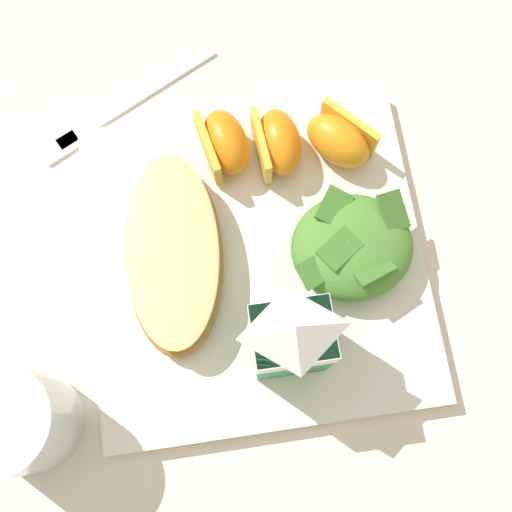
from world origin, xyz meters
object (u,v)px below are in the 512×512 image
at_px(white_plate, 256,262).
at_px(drinking_clear_cup, 17,421).
at_px(orange_wedge_middle, 277,143).
at_px(green_salad_pile, 352,247).
at_px(metal_fork, 114,110).
at_px(milk_carton, 291,338).
at_px(orange_wedge_rear, 224,143).
at_px(cheesy_pizza_bread, 174,253).
at_px(orange_wedge_front, 339,139).

bearing_deg(white_plate, drinking_clear_cup, 28.39).
relative_size(white_plate, orange_wedge_middle, 4.47).
xyz_separation_m(white_plate, drinking_clear_cup, (0.19, 0.11, 0.04)).
bearing_deg(green_salad_pile, orange_wedge_middle, -65.38).
xyz_separation_m(green_salad_pile, metal_fork, (0.19, -0.17, -0.03)).
bearing_deg(orange_wedge_middle, milk_carton, 84.09).
xyz_separation_m(orange_wedge_middle, drinking_clear_cup, (0.23, 0.20, 0.01)).
relative_size(green_salad_pile, metal_fork, 0.58).
bearing_deg(orange_wedge_rear, cheesy_pizza_bread, 59.49).
relative_size(white_plate, orange_wedge_rear, 4.24).
bearing_deg(metal_fork, milk_carton, 116.97).
bearing_deg(cheesy_pizza_bread, drinking_clear_cup, 41.76).
bearing_deg(milk_carton, metal_fork, -63.03).
xyz_separation_m(milk_carton, orange_wedge_middle, (-0.02, -0.17, -0.04)).
distance_m(orange_wedge_front, metal_fork, 0.21).
bearing_deg(metal_fork, green_salad_pile, 137.62).
relative_size(cheesy_pizza_bread, orange_wedge_middle, 2.78).
relative_size(white_plate, milk_carton, 2.55).
bearing_deg(cheesy_pizza_bread, metal_fork, -74.69).
bearing_deg(drinking_clear_cup, orange_wedge_rear, -131.58).
bearing_deg(orange_wedge_rear, metal_fork, -33.64).
relative_size(green_salad_pile, orange_wedge_front, 1.48).
bearing_deg(drinking_clear_cup, milk_carton, -172.39).
xyz_separation_m(cheesy_pizza_bread, orange_wedge_front, (-0.15, -0.08, 0.00)).
relative_size(orange_wedge_front, orange_wedge_rear, 1.04).
xyz_separation_m(white_plate, green_salad_pile, (-0.08, 0.01, 0.03)).
relative_size(orange_wedge_middle, orange_wedge_rear, 0.95).
bearing_deg(orange_wedge_middle, cheesy_pizza_bread, 40.48).
bearing_deg(green_salad_pile, orange_wedge_front, -94.03).
bearing_deg(orange_wedge_front, white_plate, 46.43).
bearing_deg(white_plate, orange_wedge_rear, -82.56).
distance_m(green_salad_pile, milk_carton, 0.10).
relative_size(orange_wedge_middle, drinking_clear_cup, 0.71).
distance_m(orange_wedge_rear, drinking_clear_cup, 0.27).
bearing_deg(orange_wedge_rear, orange_wedge_middle, 172.04).
xyz_separation_m(orange_wedge_rear, drinking_clear_cup, (0.18, 0.20, 0.01)).
bearing_deg(green_salad_pile, drinking_clear_cup, 19.88).
height_order(orange_wedge_rear, drinking_clear_cup, drinking_clear_cup).
distance_m(cheesy_pizza_bread, orange_wedge_rear, 0.10).
distance_m(green_salad_pile, drinking_clear_cup, 0.29).
relative_size(orange_wedge_front, metal_fork, 0.39).
xyz_separation_m(cheesy_pizza_bread, orange_wedge_middle, (-0.10, -0.08, 0.00)).
distance_m(white_plate, drinking_clear_cup, 0.22).
height_order(white_plate, drinking_clear_cup, drinking_clear_cup).
bearing_deg(metal_fork, orange_wedge_middle, 153.60).
bearing_deg(milk_carton, green_salad_pile, -131.95).
height_order(orange_wedge_middle, orange_wedge_rear, same).
bearing_deg(orange_wedge_front, green_salad_pile, 85.97).
xyz_separation_m(white_plate, orange_wedge_rear, (0.01, -0.10, 0.03)).
distance_m(orange_wedge_middle, drinking_clear_cup, 0.30).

